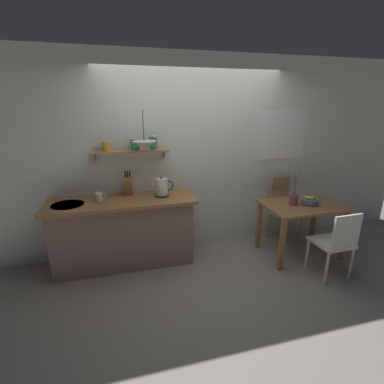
# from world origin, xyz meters

# --- Properties ---
(ground_plane) EXTENTS (14.00, 14.00, 0.00)m
(ground_plane) POSITION_xyz_m (0.00, 0.00, 0.00)
(ground_plane) COLOR gray
(back_wall) EXTENTS (6.80, 0.11, 2.70)m
(back_wall) POSITION_xyz_m (0.21, 0.65, 1.35)
(back_wall) COLOR silver
(back_wall) RESTS_ON ground_plane
(kitchen_counter) EXTENTS (1.83, 0.63, 0.91)m
(kitchen_counter) POSITION_xyz_m (-1.00, 0.32, 0.46)
(kitchen_counter) COLOR gray
(kitchen_counter) RESTS_ON ground_plane
(wall_shelf) EXTENTS (0.98, 0.20, 0.30)m
(wall_shelf) POSITION_xyz_m (-0.81, 0.49, 1.53)
(wall_shelf) COLOR tan
(dining_table) EXTENTS (1.04, 0.71, 0.75)m
(dining_table) POSITION_xyz_m (1.38, -0.06, 0.63)
(dining_table) COLOR #9E6B3D
(dining_table) RESTS_ON ground_plane
(dining_chair_near) EXTENTS (0.43, 0.41, 0.88)m
(dining_chair_near) POSITION_xyz_m (1.42, -0.70, 0.50)
(dining_chair_near) COLOR silver
(dining_chair_near) RESTS_ON ground_plane
(dining_chair_far) EXTENTS (0.44, 0.44, 1.00)m
(dining_chair_far) POSITION_xyz_m (1.40, 0.42, 0.54)
(dining_chair_far) COLOR tan
(dining_chair_far) RESTS_ON ground_plane
(fruit_bowl) EXTENTS (0.22, 0.22, 0.14)m
(fruit_bowl) POSITION_xyz_m (1.46, -0.08, 0.80)
(fruit_bowl) COLOR #51759E
(fruit_bowl) RESTS_ON dining_table
(twig_vase) EXTENTS (0.11, 0.11, 0.47)m
(twig_vase) POSITION_xyz_m (1.24, -0.04, 0.83)
(twig_vase) COLOR brown
(twig_vase) RESTS_ON dining_table
(electric_kettle) EXTENTS (0.27, 0.18, 0.26)m
(electric_kettle) POSITION_xyz_m (-0.49, 0.31, 1.02)
(electric_kettle) COLOR black
(electric_kettle) RESTS_ON kitchen_counter
(knife_block) EXTENTS (0.10, 0.19, 0.33)m
(knife_block) POSITION_xyz_m (-0.90, 0.46, 1.04)
(knife_block) COLOR #9E6B3D
(knife_block) RESTS_ON kitchen_counter
(coffee_mug_by_sink) EXTENTS (0.13, 0.09, 0.10)m
(coffee_mug_by_sink) POSITION_xyz_m (-1.27, 0.33, 0.96)
(coffee_mug_by_sink) COLOR white
(coffee_mug_by_sink) RESTS_ON kitchen_counter
(pendant_lamp) EXTENTS (0.29, 0.29, 0.47)m
(pendant_lamp) POSITION_xyz_m (-0.69, 0.28, 1.57)
(pendant_lamp) COLOR black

